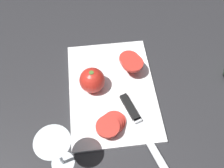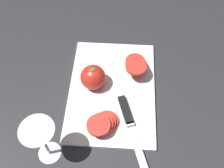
{
  "view_description": "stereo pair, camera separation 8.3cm",
  "coord_description": "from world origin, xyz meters",
  "px_view_note": "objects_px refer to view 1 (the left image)",
  "views": [
    {
      "loc": [
        -0.38,
        0.09,
        0.74
      ],
      "look_at": [
        0.07,
        0.03,
        0.04
      ],
      "focal_mm": 42.0,
      "sensor_mm": 36.0,
      "label": 1
    },
    {
      "loc": [
        -0.38,
        0.01,
        0.74
      ],
      "look_at": [
        0.07,
        0.03,
        0.04
      ],
      "focal_mm": 42.0,
      "sensor_mm": 36.0,
      "label": 2
    }
  ],
  "objects_px": {
    "whole_tomato": "(92,80)",
    "tomato_slice_stack_far": "(111,124)",
    "tomato_slice_stack_near": "(131,61)",
    "wine_glass": "(56,149)",
    "knife": "(135,117)"
  },
  "relations": [
    {
      "from": "wine_glass",
      "to": "whole_tomato",
      "type": "bearing_deg",
      "value": -23.79
    },
    {
      "from": "whole_tomato",
      "to": "tomato_slice_stack_far",
      "type": "height_order",
      "value": "whole_tomato"
    },
    {
      "from": "knife",
      "to": "tomato_slice_stack_far",
      "type": "xyz_separation_m",
      "value": [
        -0.02,
        0.08,
        0.01
      ]
    },
    {
      "from": "tomato_slice_stack_far",
      "to": "wine_glass",
      "type": "bearing_deg",
      "value": 120.94
    },
    {
      "from": "wine_glass",
      "to": "knife",
      "type": "height_order",
      "value": "wine_glass"
    },
    {
      "from": "tomato_slice_stack_near",
      "to": "whole_tomato",
      "type": "bearing_deg",
      "value": 117.65
    },
    {
      "from": "tomato_slice_stack_near",
      "to": "wine_glass",
      "type": "bearing_deg",
      "value": 141.98
    },
    {
      "from": "wine_glass",
      "to": "tomato_slice_stack_near",
      "type": "distance_m",
      "value": 0.4
    },
    {
      "from": "knife",
      "to": "tomato_slice_stack_far",
      "type": "distance_m",
      "value": 0.08
    },
    {
      "from": "wine_glass",
      "to": "tomato_slice_stack_far",
      "type": "relative_size",
      "value": 1.68
    },
    {
      "from": "whole_tomato",
      "to": "knife",
      "type": "xyz_separation_m",
      "value": [
        -0.13,
        -0.12,
        -0.04
      ]
    },
    {
      "from": "whole_tomato",
      "to": "tomato_slice_stack_near",
      "type": "xyz_separation_m",
      "value": [
        0.07,
        -0.14,
        -0.01
      ]
    },
    {
      "from": "tomato_slice_stack_near",
      "to": "tomato_slice_stack_far",
      "type": "relative_size",
      "value": 1.32
    },
    {
      "from": "knife",
      "to": "tomato_slice_stack_near",
      "type": "relative_size",
      "value": 2.27
    },
    {
      "from": "wine_glass",
      "to": "knife",
      "type": "relative_size",
      "value": 0.56
    }
  ]
}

